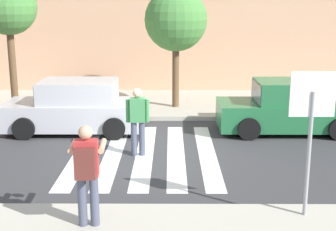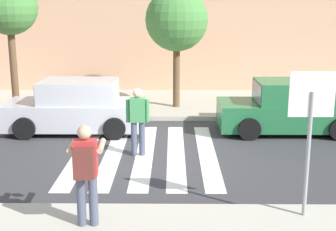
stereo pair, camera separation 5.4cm
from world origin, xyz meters
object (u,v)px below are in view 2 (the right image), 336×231
at_px(street_tree_west, 9,8).
at_px(pedestrian_crossing, 138,118).
at_px(stop_sign, 311,113).
at_px(photographer_with_backpack, 86,167).
at_px(parked_car_green, 290,108).
at_px(parked_car_silver, 76,108).
at_px(street_tree_center, 177,21).

bearing_deg(street_tree_west, pedestrian_crossing, -44.50).
bearing_deg(stop_sign, pedestrian_crossing, 130.77).
distance_m(photographer_with_backpack, parked_car_green, 8.04).
bearing_deg(parked_car_green, parked_car_silver, 180.00).
distance_m(parked_car_green, street_tree_west, 9.59).
height_order(parked_car_silver, street_tree_center, street_tree_center).
xyz_separation_m(stop_sign, photographer_with_backpack, (-3.72, -0.45, -0.82)).
xyz_separation_m(stop_sign, street_tree_center, (-2.17, 8.80, 1.19)).
bearing_deg(parked_car_green, stop_sign, -101.12).
distance_m(pedestrian_crossing, parked_car_silver, 3.02).
relative_size(photographer_with_backpack, street_tree_west, 0.39).
height_order(pedestrian_crossing, parked_car_green, pedestrian_crossing).
bearing_deg(street_tree_center, pedestrian_crossing, -101.06).
bearing_deg(pedestrian_crossing, street_tree_center, 78.94).
relative_size(stop_sign, parked_car_silver, 0.62).
relative_size(photographer_with_backpack, pedestrian_crossing, 1.00).
bearing_deg(parked_car_silver, street_tree_center, 43.79).
bearing_deg(parked_car_silver, stop_sign, -48.89).
height_order(stop_sign, parked_car_silver, stop_sign).
bearing_deg(parked_car_green, pedestrian_crossing, -152.64).
relative_size(parked_car_silver, street_tree_west, 0.92).
xyz_separation_m(stop_sign, pedestrian_crossing, (-3.17, 3.68, -1.01)).
xyz_separation_m(parked_car_silver, parked_car_green, (6.34, -0.00, 0.00)).
relative_size(parked_car_green, street_tree_west, 0.92).
bearing_deg(street_tree_west, photographer_with_backpack, -65.07).
relative_size(parked_car_silver, street_tree_center, 0.99).
xyz_separation_m(photographer_with_backpack, street_tree_center, (1.54, 9.25, 2.00)).
bearing_deg(parked_car_silver, photographer_with_backpack, -77.13).
distance_m(stop_sign, pedestrian_crossing, 4.96).
height_order(photographer_with_backpack, street_tree_center, street_tree_center).
height_order(stop_sign, street_tree_west, street_tree_west).
height_order(parked_car_silver, street_tree_west, street_tree_west).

